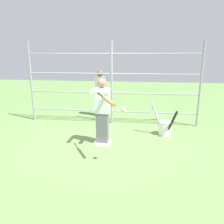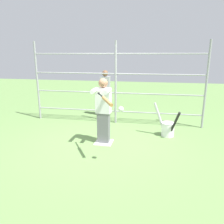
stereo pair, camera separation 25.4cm
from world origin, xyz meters
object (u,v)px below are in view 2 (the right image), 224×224
object	(u,v)px
baseball_bat_swinging	(106,100)
softball_in_flight	(121,109)
bystander_behind_fence	(105,93)
batter	(103,109)
bat_bucket	(168,128)

from	to	relation	value
baseball_bat_swinging	softball_in_flight	size ratio (longest dim) A/B	7.76
baseball_bat_swinging	bystander_behind_fence	size ratio (longest dim) A/B	0.49
bystander_behind_fence	baseball_bat_swinging	bearing A→B (deg)	103.00
softball_in_flight	bystander_behind_fence	size ratio (longest dim) A/B	0.06
softball_in_flight	baseball_bat_swinging	bearing A→B (deg)	-33.90
batter	softball_in_flight	bearing A→B (deg)	118.57
batter	baseball_bat_swinging	bearing A→B (deg)	106.86
bat_bucket	baseball_bat_swinging	bearing A→B (deg)	51.60
batter	bystander_behind_fence	distance (m)	2.38
baseball_bat_swinging	softball_in_flight	distance (m)	0.39
baseball_bat_swinging	batter	bearing A→B (deg)	-73.14
softball_in_flight	bat_bucket	xyz separation A→B (m)	(-0.94, -1.79, -0.89)
batter	bat_bucket	xyz separation A→B (m)	(-1.50, -0.76, -0.61)
bystander_behind_fence	softball_in_flight	bearing A→B (deg)	107.19
softball_in_flight	batter	bearing A→B (deg)	-61.43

